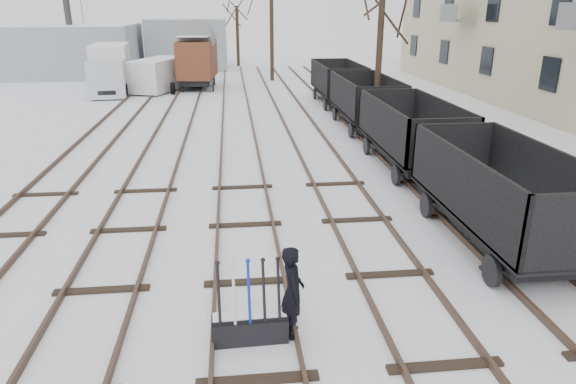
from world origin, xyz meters
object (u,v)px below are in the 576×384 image
object	(u,v)px
box_van_wagon	(197,58)
freight_wagon_a	(500,210)
panel_van	(159,74)
ground_frame	(250,326)
worker	(293,292)
lorry	(110,68)
crane	(73,43)

from	to	relation	value
box_van_wagon	freight_wagon_a	bearing A→B (deg)	-67.31
box_van_wagon	panel_van	bearing A→B (deg)	-154.08
ground_frame	worker	distance (m)	0.94
lorry	crane	world-z (taller)	crane
worker	ground_frame	bearing A→B (deg)	97.02
panel_van	freight_wagon_a	bearing A→B (deg)	-46.26
panel_van	crane	distance (m)	10.94
ground_frame	crane	size ratio (longest dim) A/B	0.14
worker	crane	distance (m)	38.60
worker	box_van_wagon	size ratio (longest dim) A/B	0.34
panel_van	crane	size ratio (longest dim) A/B	0.52
worker	box_van_wagon	bearing A→B (deg)	5.55
worker	freight_wagon_a	size ratio (longest dim) A/B	0.29
lorry	freight_wagon_a	bearing A→B (deg)	-66.64
freight_wagon_a	box_van_wagon	xyz separation A→B (m)	(-8.48, 26.36, 1.20)
box_van_wagon	crane	bearing A→B (deg)	150.98
freight_wagon_a	panel_van	xyz separation A→B (m)	(-11.03, 25.38, 0.22)
freight_wagon_a	crane	size ratio (longest dim) A/B	0.56
box_van_wagon	panel_van	world-z (taller)	box_van_wagon
worker	panel_van	size ratio (longest dim) A/B	0.32
box_van_wagon	worker	bearing A→B (deg)	-79.01
ground_frame	freight_wagon_a	distance (m)	6.87
ground_frame	lorry	distance (m)	29.34
freight_wagon_a	panel_van	size ratio (longest dim) A/B	1.09
ground_frame	crane	distance (m)	38.47
freight_wagon_a	panel_van	world-z (taller)	freight_wagon_a
worker	lorry	xyz separation A→B (m)	(-8.80, 28.09, 0.75)
worker	crane	world-z (taller)	crane
box_van_wagon	lorry	size ratio (longest dim) A/B	0.71
crane	ground_frame	bearing A→B (deg)	-71.75
freight_wagon_a	lorry	distance (m)	28.75
freight_wagon_a	panel_van	distance (m)	27.67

